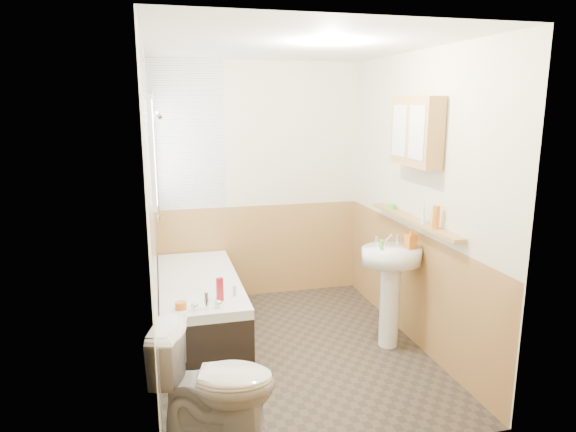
# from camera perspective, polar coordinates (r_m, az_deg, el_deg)

# --- Properties ---
(floor) EXTENTS (2.80, 2.80, 0.00)m
(floor) POSITION_cam_1_polar(r_m,az_deg,el_deg) (4.54, 0.48, -14.74)
(floor) COLOR #2E2720
(floor) RESTS_ON ground
(ceiling) EXTENTS (2.80, 2.80, 0.00)m
(ceiling) POSITION_cam_1_polar(r_m,az_deg,el_deg) (4.06, 0.55, 18.48)
(ceiling) COLOR white
(ceiling) RESTS_ON ground
(wall_back) EXTENTS (2.20, 0.02, 2.50)m
(wall_back) POSITION_cam_1_polar(r_m,az_deg,el_deg) (5.48, -3.27, 3.76)
(wall_back) COLOR beige
(wall_back) RESTS_ON ground
(wall_front) EXTENTS (2.20, 0.02, 2.50)m
(wall_front) POSITION_cam_1_polar(r_m,az_deg,el_deg) (2.82, 7.89, -4.60)
(wall_front) COLOR beige
(wall_front) RESTS_ON ground
(wall_left) EXTENTS (0.02, 2.80, 2.50)m
(wall_left) POSITION_cam_1_polar(r_m,az_deg,el_deg) (3.99, -15.08, 0.11)
(wall_left) COLOR beige
(wall_left) RESTS_ON ground
(wall_right) EXTENTS (0.02, 2.80, 2.50)m
(wall_right) POSITION_cam_1_polar(r_m,az_deg,el_deg) (4.53, 14.22, 1.59)
(wall_right) COLOR beige
(wall_right) RESTS_ON ground
(wainscot_right) EXTENTS (0.01, 2.80, 1.00)m
(wainscot_right) POSITION_cam_1_polar(r_m,az_deg,el_deg) (4.71, 13.50, -7.41)
(wainscot_right) COLOR #B38649
(wainscot_right) RESTS_ON wall_right
(wainscot_front) EXTENTS (2.20, 0.01, 1.00)m
(wainscot_front) POSITION_cam_1_polar(r_m,az_deg,el_deg) (3.14, 7.31, -17.69)
(wainscot_front) COLOR #B38649
(wainscot_front) RESTS_ON wall_front
(wainscot_back) EXTENTS (2.20, 0.01, 1.00)m
(wainscot_back) POSITION_cam_1_polar(r_m,az_deg,el_deg) (5.62, -3.14, -3.86)
(wainscot_back) COLOR #B38649
(wainscot_back) RESTS_ON wall_back
(tile_cladding_left) EXTENTS (0.01, 2.80, 2.50)m
(tile_cladding_left) POSITION_cam_1_polar(r_m,az_deg,el_deg) (3.99, -14.77, 0.12)
(tile_cladding_left) COLOR white
(tile_cladding_left) RESTS_ON wall_left
(tile_return_back) EXTENTS (0.75, 0.01, 1.50)m
(tile_return_back) POSITION_cam_1_polar(r_m,az_deg,el_deg) (5.31, -11.08, 8.71)
(tile_return_back) COLOR white
(tile_return_back) RESTS_ON wall_back
(window) EXTENTS (0.03, 0.79, 0.99)m
(window) POSITION_cam_1_polar(r_m,az_deg,el_deg) (4.87, -14.71, 7.05)
(window) COLOR white
(window) RESTS_ON wall_left
(bathtub) EXTENTS (0.70, 1.67, 0.67)m
(bathtub) POSITION_cam_1_polar(r_m,az_deg,el_deg) (4.80, -9.78, -9.72)
(bathtub) COLOR black
(bathtub) RESTS_ON floor
(shower_riser) EXTENTS (0.10, 0.07, 1.11)m
(shower_riser) POSITION_cam_1_polar(r_m,az_deg,el_deg) (4.62, -14.42, 7.42)
(shower_riser) COLOR silver
(shower_riser) RESTS_ON wall_left
(toilet) EXTENTS (0.84, 0.61, 0.74)m
(toilet) POSITION_cam_1_polar(r_m,az_deg,el_deg) (3.38, -8.09, -17.91)
(toilet) COLOR white
(toilet) RESTS_ON floor
(sink) EXTENTS (0.52, 0.42, 1.00)m
(sink) POSITION_cam_1_polar(r_m,az_deg,el_deg) (4.48, 11.35, -6.59)
(sink) COLOR white
(sink) RESTS_ON floor
(pine_shelf) EXTENTS (0.10, 1.44, 0.03)m
(pine_shelf) POSITION_cam_1_polar(r_m,az_deg,el_deg) (4.48, 13.68, -0.45)
(pine_shelf) COLOR #B38649
(pine_shelf) RESTS_ON wall_right
(medicine_cabinet) EXTENTS (0.16, 0.62, 0.56)m
(medicine_cabinet) POSITION_cam_1_polar(r_m,az_deg,el_deg) (4.34, 14.05, 9.08)
(medicine_cabinet) COLOR #B38649
(medicine_cabinet) RESTS_ON wall_right
(foam_can) EXTENTS (0.06, 0.06, 0.18)m
(foam_can) POSITION_cam_1_polar(r_m,az_deg,el_deg) (4.14, 16.13, -0.12)
(foam_can) COLOR orange
(foam_can) RESTS_ON pine_shelf
(green_bottle) EXTENTS (0.05, 0.05, 0.22)m
(green_bottle) POSITION_cam_1_polar(r_m,az_deg,el_deg) (4.30, 14.84, 0.67)
(green_bottle) COLOR silver
(green_bottle) RESTS_ON pine_shelf
(black_jar) EXTENTS (0.09, 0.09, 0.05)m
(black_jar) POSITION_cam_1_polar(r_m,az_deg,el_deg) (4.83, 11.42, 1.04)
(black_jar) COLOR #59C647
(black_jar) RESTS_ON pine_shelf
(soap_bottle) EXTENTS (0.09, 0.18, 0.08)m
(soap_bottle) POSITION_cam_1_polar(r_m,az_deg,el_deg) (4.41, 13.49, -3.01)
(soap_bottle) COLOR orange
(soap_bottle) RESTS_ON sink
(clear_bottle) EXTENTS (0.04, 0.04, 0.09)m
(clear_bottle) POSITION_cam_1_polar(r_m,az_deg,el_deg) (4.31, 10.37, -3.18)
(clear_bottle) COLOR #59C647
(clear_bottle) RESTS_ON sink
(blue_gel) EXTENTS (0.06, 0.04, 0.19)m
(blue_gel) POSITION_cam_1_polar(r_m,az_deg,el_deg) (4.14, -7.59, -8.08)
(blue_gel) COLOR maroon
(blue_gel) RESTS_ON bathtub
(cream_jar) EXTENTS (0.10, 0.10, 0.06)m
(cream_jar) POSITION_cam_1_polar(r_m,az_deg,el_deg) (4.05, -11.82, -9.71)
(cream_jar) COLOR orange
(cream_jar) RESTS_ON bathtub
(orange_bottle) EXTENTS (0.04, 0.04, 0.09)m
(orange_bottle) POSITION_cam_1_polar(r_m,az_deg,el_deg) (4.24, -5.95, -8.25)
(orange_bottle) COLOR silver
(orange_bottle) RESTS_ON bathtub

